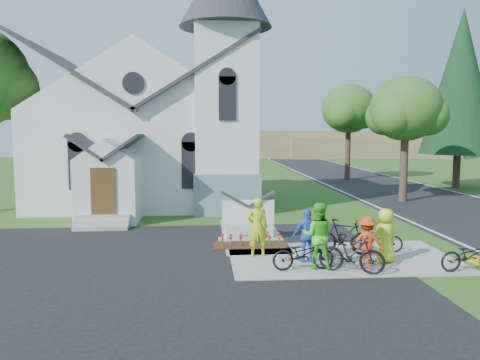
{
  "coord_description": "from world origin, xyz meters",
  "views": [
    {
      "loc": [
        -2.81,
        -13.59,
        4.02
      ],
      "look_at": [
        -1.36,
        5.0,
        2.05
      ],
      "focal_mm": 35.0,
      "sensor_mm": 36.0,
      "label": 1
    }
  ],
  "objects": [
    {
      "name": "ground",
      "position": [
        0.0,
        0.0,
        0.0
      ],
      "size": [
        120.0,
        120.0,
        0.0
      ],
      "primitive_type": "plane",
      "color": "#325E1B",
      "rests_on": "ground"
    },
    {
      "name": "parking_lot",
      "position": [
        -7.0,
        -2.0,
        0.01
      ],
      "size": [
        20.0,
        16.0,
        0.02
      ],
      "primitive_type": "cube",
      "color": "black",
      "rests_on": "ground"
    },
    {
      "name": "road",
      "position": [
        10.0,
        15.0,
        0.01
      ],
      "size": [
        8.0,
        90.0,
        0.02
      ],
      "primitive_type": "cube",
      "color": "black",
      "rests_on": "ground"
    },
    {
      "name": "sidewalk",
      "position": [
        1.5,
        0.5,
        0.03
      ],
      "size": [
        7.0,
        4.0,
        0.05
      ],
      "primitive_type": "cube",
      "color": "gray",
      "rests_on": "ground"
    },
    {
      "name": "church",
      "position": [
        -5.48,
        12.48,
        5.25
      ],
      "size": [
        12.35,
        12.0,
        13.0
      ],
      "color": "silver",
      "rests_on": "ground"
    },
    {
      "name": "church_sign",
      "position": [
        -1.2,
        3.2,
        1.03
      ],
      "size": [
        2.2,
        0.4,
        1.7
      ],
      "color": "gray",
      "rests_on": "ground"
    },
    {
      "name": "flower_bed",
      "position": [
        -1.2,
        2.3,
        0.04
      ],
      "size": [
        2.6,
        1.1,
        0.07
      ],
      "primitive_type": "cube",
      "color": "#38230F",
      "rests_on": "ground"
    },
    {
      "name": "tree_road_near",
      "position": [
        8.5,
        12.0,
        5.21
      ],
      "size": [
        4.0,
        4.0,
        7.05
      ],
      "color": "#38261F",
      "rests_on": "ground"
    },
    {
      "name": "tree_road_mid",
      "position": [
        9.0,
        24.0,
        5.78
      ],
      "size": [
        4.4,
        4.4,
        7.8
      ],
      "color": "#38261F",
      "rests_on": "ground"
    },
    {
      "name": "conifer",
      "position": [
        15.0,
        18.0,
        7.39
      ],
      "size": [
        5.2,
        5.2,
        12.4
      ],
      "color": "#38261F",
      "rests_on": "ground"
    },
    {
      "name": "distant_hills",
      "position": [
        3.36,
        56.33,
        2.17
      ],
      "size": [
        61.0,
        10.0,
        5.6
      ],
      "color": "olive",
      "rests_on": "ground"
    },
    {
      "name": "cyclist_0",
      "position": [
        -1.13,
        0.86,
        0.99
      ],
      "size": [
        0.71,
        0.5,
        1.88
      ],
      "primitive_type": "imported",
      "rotation": [
        0.0,
        0.0,
        3.21
      ],
      "color": "#B5CC18",
      "rests_on": "sidewalk"
    },
    {
      "name": "bike_0",
      "position": [
        0.01,
        -0.72,
        0.52
      ],
      "size": [
        1.82,
        0.71,
        0.94
      ],
      "primitive_type": "imported",
      "rotation": [
        0.0,
        0.0,
        1.62
      ],
      "color": "black",
      "rests_on": "sidewalk"
    },
    {
      "name": "cyclist_1",
      "position": [
        0.47,
        -0.54,
        1.01
      ],
      "size": [
        1.09,
        0.95,
        1.92
      ],
      "primitive_type": "imported",
      "rotation": [
        0.0,
        0.0,
        2.87
      ],
      "color": "#48CF26",
      "rests_on": "sidewalk"
    },
    {
      "name": "bike_1",
      "position": [
        1.3,
        -1.08,
        0.6
      ],
      "size": [
        1.89,
        1.24,
        1.11
      ],
      "primitive_type": "imported",
      "rotation": [
        0.0,
        0.0,
        1.14
      ],
      "color": "black",
      "rests_on": "sidewalk"
    },
    {
      "name": "cyclist_2",
      "position": [
        0.3,
        0.07,
        0.87
      ],
      "size": [
        1.01,
        0.53,
        1.64
      ],
      "primitive_type": "imported",
      "rotation": [
        0.0,
        0.0,
        3.28
      ],
      "color": "blue",
      "rests_on": "sidewalk"
    },
    {
      "name": "bike_2",
      "position": [
        2.86,
        1.13,
        0.49
      ],
      "size": [
        1.77,
        1.09,
        0.88
      ],
      "primitive_type": "imported",
      "rotation": [
        0.0,
        0.0,
        1.24
      ],
      "color": "black",
      "rests_on": "sidewalk"
    },
    {
      "name": "cyclist_3",
      "position": [
        1.87,
        -0.69,
        0.81
      ],
      "size": [
        1.08,
        0.77,
        1.52
      ],
      "primitive_type": "imported",
      "rotation": [
        0.0,
        0.0,
        2.91
      ],
      "color": "red",
      "rests_on": "sidewalk"
    },
    {
      "name": "bike_3",
      "position": [
        1.67,
        0.89,
        0.62
      ],
      "size": [
        1.98,
        1.12,
        1.14
      ],
      "primitive_type": "imported",
      "rotation": [
        0.0,
        0.0,
        1.25
      ],
      "color": "black",
      "rests_on": "sidewalk"
    },
    {
      "name": "cyclist_4",
      "position": [
        2.64,
        -0.15,
        0.88
      ],
      "size": [
        0.94,
        0.77,
        1.65
      ],
      "primitive_type": "imported",
      "rotation": [
        0.0,
        0.0,
        3.48
      ],
      "color": "#C3E02A",
      "rests_on": "sidewalk"
    },
    {
      "name": "bike_4",
      "position": [
        4.7,
        -1.2,
        0.51
      ],
      "size": [
        1.8,
        0.72,
        0.93
      ],
      "primitive_type": "imported",
      "rotation": [
        0.0,
        0.0,
        1.63
      ],
      "color": "black",
      "rests_on": "sidewalk"
    }
  ]
}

